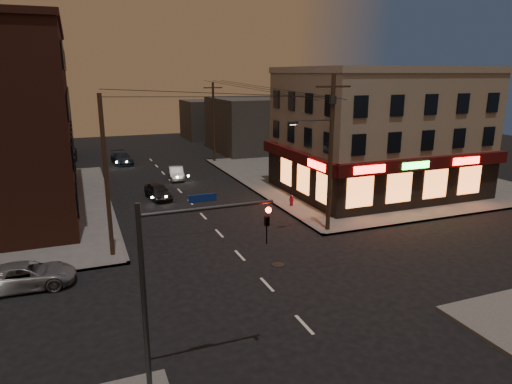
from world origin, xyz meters
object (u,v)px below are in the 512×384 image
suv_cross (26,276)px  sedan_far (122,158)px  fire_hydrant (291,200)px  sedan_near (158,191)px  sedan_mid (176,173)px

suv_cross → sedan_far: size_ratio=0.98×
suv_cross → fire_hydrant: bearing=-64.5°
sedan_far → fire_hydrant: sedan_far is taller
suv_cross → sedan_near: (8.80, 14.04, 0.02)m
sedan_far → fire_hydrant: (10.47, -23.11, -0.07)m
sedan_far → fire_hydrant: size_ratio=5.51×
sedan_far → suv_cross: bearing=-110.3°
sedan_near → sedan_mid: sedan_near is taller
sedan_mid → sedan_far: size_ratio=0.81×
sedan_mid → fire_hydrant: size_ratio=4.49×
suv_cross → sedan_near: 16.57m
sedan_near → fire_hydrant: sedan_near is taller
sedan_near → fire_hydrant: (9.21, -6.38, -0.04)m
sedan_mid → sedan_far: bearing=119.7°
suv_cross → sedan_far: bearing=-11.3°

